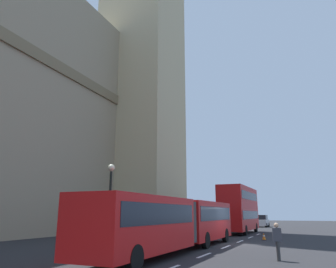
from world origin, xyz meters
TOP-DOWN VIEW (x-y plane):
  - ground_plane at (0.00, 0.00)m, footprint 160.00×160.00m
  - lane_centre_marking at (-2.02, 0.00)m, footprint 29.80×0.16m
  - articulated_bus at (-5.56, 1.99)m, footprint 16.85×2.54m
  - double_decker_bus at (12.61, 2.00)m, footprint 10.13×2.54m
  - sedan_lead at (30.71, 2.21)m, footprint 4.40×1.86m
  - traffic_cone_west at (4.65, -1.53)m, footprint 0.36×0.36m
  - traffic_cone_middle at (7.02, -2.43)m, footprint 0.36×0.36m
  - street_lamp at (-5.84, 6.50)m, footprint 0.44×0.44m
  - pedestrian_near_cones at (-7.12, -3.74)m, footprint 0.36×0.43m

SIDE VIEW (x-z plane):
  - ground_plane at x=0.00m, z-range 0.00..0.00m
  - lane_centre_marking at x=-2.02m, z-range 0.00..0.01m
  - traffic_cone_west at x=4.65m, z-range -0.01..0.57m
  - traffic_cone_middle at x=7.02m, z-range -0.01..0.57m
  - pedestrian_near_cones at x=-7.12m, z-range 0.07..1.76m
  - sedan_lead at x=30.71m, z-range -0.01..1.84m
  - articulated_bus at x=-5.56m, z-range 0.30..3.20m
  - double_decker_bus at x=12.61m, z-range 0.26..5.16m
  - street_lamp at x=-5.84m, z-range 0.42..5.69m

